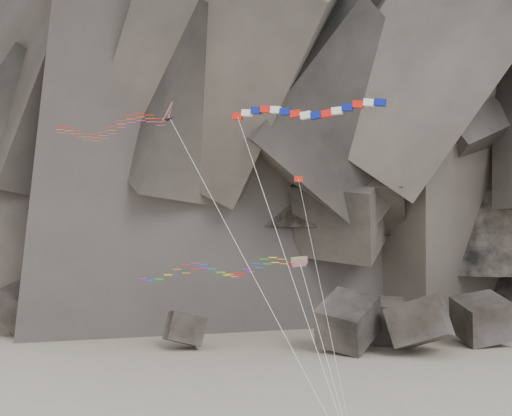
# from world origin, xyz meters

# --- Properties ---
(headland) EXTENTS (110.00, 70.00, 84.00)m
(headland) POSITION_xyz_m (0.00, 70.00, 42.00)
(headland) COLOR #584E48
(headland) RESTS_ON ground
(boulder_field) EXTENTS (78.31, 17.10, 7.59)m
(boulder_field) POSITION_xyz_m (3.93, 32.73, 2.14)
(boulder_field) COLOR #47423F
(boulder_field) RESTS_ON ground
(delta_kite) EXTENTS (21.58, 12.92, 21.68)m
(delta_kite) POSITION_xyz_m (-12.54, 1.45, 21.46)
(delta_kite) COLOR red
(delta_kite) RESTS_ON ground
(banner_kite) EXTENTS (10.17, 10.94, 20.84)m
(banner_kite) POSITION_xyz_m (1.98, -1.85, 21.78)
(banner_kite) COLOR red
(banner_kite) RESTS_ON ground
(parafoil_kite) EXTENTS (15.03, 12.85, 10.57)m
(parafoil_kite) POSITION_xyz_m (-4.56, 1.59, 11.21)
(parafoil_kite) COLOR #D9DF0C
(parafoil_kite) RESTS_ON ground
(pennant_kite) EXTENTS (3.56, 15.35, 16.43)m
(pennant_kite) POSITION_xyz_m (1.98, 1.72, 14.90)
(pennant_kite) COLOR red
(pennant_kite) RESTS_ON ground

